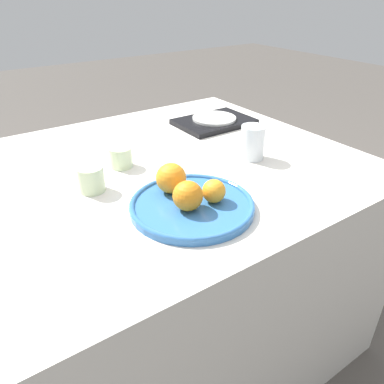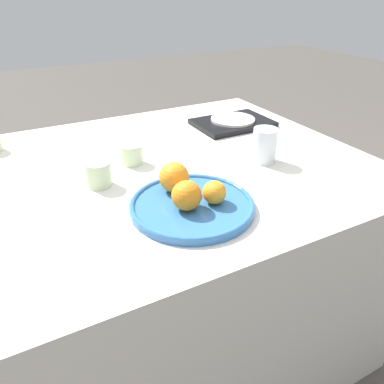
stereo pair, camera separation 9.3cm
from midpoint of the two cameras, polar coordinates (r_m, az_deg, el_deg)
ground_plane at (r=1.68m, az=-0.65°, el=-20.03°), size 12.00×12.00×0.00m
table at (r=1.41m, az=-0.74°, el=-9.81°), size 1.23×1.06×0.77m
fruit_platter at (r=0.95m, az=2.80°, el=-2.09°), size 0.32×0.32×0.02m
orange_0 at (r=0.94m, az=6.27°, el=-0.12°), size 0.06×0.06×0.06m
orange_1 at (r=0.90m, az=2.11°, el=-0.63°), size 0.08×0.08×0.08m
orange_2 at (r=0.98m, az=-0.06°, el=2.21°), size 0.08×0.08×0.08m
water_glass at (r=1.22m, az=13.18°, el=6.89°), size 0.08×0.08×0.11m
serving_tray at (r=1.54m, az=7.96°, el=10.33°), size 0.30×0.21×0.02m
side_plate at (r=1.53m, az=8.00°, el=10.86°), size 0.18×0.18×0.01m
cup_0 at (r=1.19m, az=-6.99°, el=5.69°), size 0.07×0.07×0.06m
cup_1 at (r=1.07m, az=-11.69°, el=2.63°), size 0.07×0.07×0.07m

